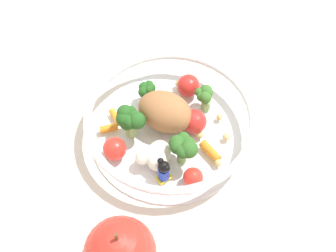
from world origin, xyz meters
name	(u,v)px	position (x,y,z in m)	size (l,w,h in m)	color
ground_plane	(182,141)	(0.00, 0.00, 0.00)	(2.40, 2.40, 0.00)	silver
food_container	(166,125)	(0.02, 0.01, 0.03)	(0.23, 0.23, 0.06)	white
loose_apple	(120,252)	(-0.04, 0.18, 0.04)	(0.08, 0.08, 0.09)	red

